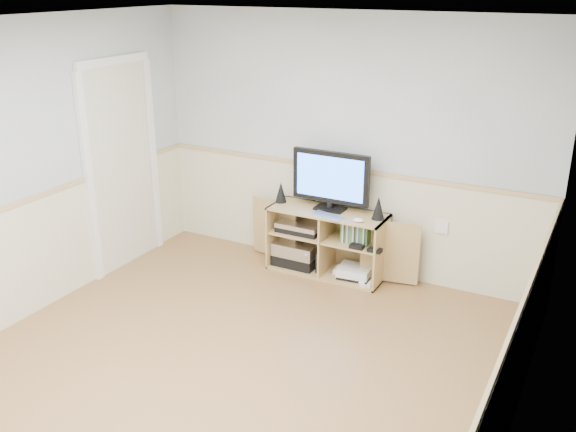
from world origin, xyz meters
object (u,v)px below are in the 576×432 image
object	(u,v)px
media_cabinet	(329,240)
monitor	(331,179)
keyboard	(328,216)
game_consoles	(354,272)

from	to	relation	value
media_cabinet	monitor	distance (m)	0.63
keyboard	monitor	bearing A→B (deg)	120.83
media_cabinet	monitor	size ratio (longest dim) A/B	2.31
media_cabinet	monitor	bearing A→B (deg)	-90.00
media_cabinet	monitor	xyz separation A→B (m)	(0.00, -0.00, 0.63)
monitor	game_consoles	world-z (taller)	monitor
media_cabinet	keyboard	distance (m)	0.38
keyboard	media_cabinet	bearing A→B (deg)	120.42
monitor	keyboard	distance (m)	0.37
media_cabinet	game_consoles	size ratio (longest dim) A/B	3.97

